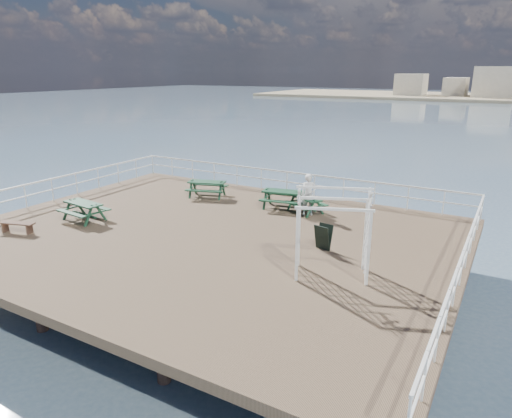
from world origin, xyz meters
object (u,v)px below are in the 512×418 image
object	(u,v)px
trellis_arbor	(332,237)
flat_bench_near	(17,225)
picnic_table_c	(284,196)
picnic_table_a	(207,186)
picnic_table_d	(83,207)
person	(309,195)
picnic_table_b	(305,201)

from	to	relation	value
trellis_arbor	flat_bench_near	bearing A→B (deg)	169.89
picnic_table_c	flat_bench_near	bearing A→B (deg)	-143.73
flat_bench_near	picnic_table_a	bearing A→B (deg)	50.34
picnic_table_d	person	size ratio (longest dim) A/B	1.08
picnic_table_d	picnic_table_c	bearing A→B (deg)	47.49
picnic_table_c	flat_bench_near	size ratio (longest dim) A/B	1.43
trellis_arbor	person	xyz separation A→B (m)	(-2.99, 5.15, -0.33)
flat_bench_near	person	xyz separation A→B (m)	(8.63, 7.57, 0.57)
picnic_table_a	flat_bench_near	xyz separation A→B (m)	(-3.22, -7.78, -0.25)
trellis_arbor	person	world-z (taller)	trellis_arbor
person	picnic_table_c	bearing A→B (deg)	139.07
picnic_table_c	picnic_table_d	size ratio (longest dim) A/B	1.11
picnic_table_c	trellis_arbor	bearing A→B (deg)	-62.79
picnic_table_b	picnic_table_d	world-z (taller)	picnic_table_d
picnic_table_a	picnic_table_b	world-z (taller)	picnic_table_a
picnic_table_a	trellis_arbor	xyz separation A→B (m)	(8.41, -5.36, 0.66)
picnic_table_b	flat_bench_near	xyz separation A→B (m)	(-8.39, -7.83, -0.18)
picnic_table_b	person	bearing A→B (deg)	-19.36
flat_bench_near	person	bearing A→B (deg)	24.07
picnic_table_a	picnic_table_b	xyz separation A→B (m)	(5.17, 0.05, -0.06)
picnic_table_b	flat_bench_near	size ratio (longest dim) A/B	1.36
picnic_table_c	flat_bench_near	world-z (taller)	picnic_table_c
picnic_table_b	person	xyz separation A→B (m)	(0.24, -0.26, 0.38)
picnic_table_a	trellis_arbor	size ratio (longest dim) A/B	0.78
picnic_table_a	flat_bench_near	bearing A→B (deg)	-130.75
flat_bench_near	trellis_arbor	bearing A→B (deg)	-5.45
picnic_table_b	picnic_table_c	distance (m)	1.10
picnic_table_c	picnic_table_d	distance (m)	8.44
picnic_table_a	trellis_arbor	distance (m)	9.99
picnic_table_b	trellis_arbor	distance (m)	6.35
trellis_arbor	picnic_table_b	bearing A→B (deg)	99.02
picnic_table_a	person	xyz separation A→B (m)	(5.41, -0.21, 0.32)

